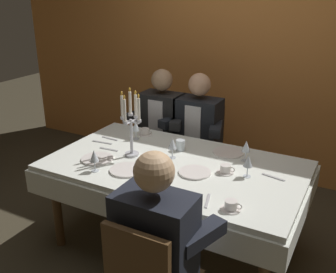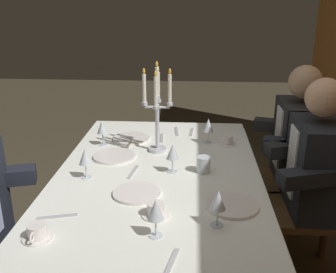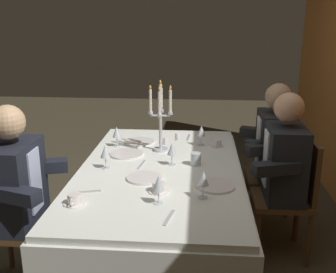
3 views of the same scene
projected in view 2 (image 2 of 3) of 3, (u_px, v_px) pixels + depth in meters
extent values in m
cube|color=white|center=(157.00, 180.00, 2.10)|extent=(1.90, 1.10, 0.04)
cube|color=white|center=(157.00, 198.00, 2.14)|extent=(1.94, 1.14, 0.18)
cylinder|color=#54391F|center=(112.00, 174.00, 3.03)|extent=(0.07, 0.07, 0.70)
cylinder|color=#54391F|center=(224.00, 177.00, 2.98)|extent=(0.07, 0.07, 0.70)
cylinder|color=silver|center=(158.00, 149.00, 2.44)|extent=(0.11, 0.11, 0.02)
cylinder|color=silver|center=(157.00, 126.00, 2.39)|extent=(0.02, 0.02, 0.28)
cylinder|color=silver|center=(157.00, 97.00, 2.32)|extent=(0.04, 0.04, 0.02)
cylinder|color=white|center=(157.00, 82.00, 2.29)|extent=(0.02, 0.02, 0.17)
ellipsoid|color=yellow|center=(157.00, 64.00, 2.26)|extent=(0.02, 0.02, 0.03)
cylinder|color=silver|center=(157.00, 109.00, 2.31)|extent=(0.07, 0.01, 0.01)
cylinder|color=silver|center=(156.00, 107.00, 2.27)|extent=(0.04, 0.04, 0.02)
cylinder|color=white|center=(156.00, 91.00, 2.24)|extent=(0.02, 0.02, 0.17)
ellipsoid|color=yellow|center=(156.00, 74.00, 2.20)|extent=(0.02, 0.02, 0.03)
cylinder|color=silver|center=(163.00, 107.00, 2.34)|extent=(0.01, 0.07, 0.01)
cylinder|color=silver|center=(170.00, 104.00, 2.33)|extent=(0.04, 0.04, 0.02)
cylinder|color=white|center=(170.00, 89.00, 2.30)|extent=(0.02, 0.02, 0.17)
ellipsoid|color=yellow|center=(170.00, 71.00, 2.27)|extent=(0.02, 0.02, 0.03)
cylinder|color=silver|center=(158.00, 105.00, 2.38)|extent=(0.07, 0.01, 0.01)
cylinder|color=silver|center=(158.00, 101.00, 2.41)|extent=(0.04, 0.04, 0.02)
cylinder|color=white|center=(158.00, 86.00, 2.38)|extent=(0.02, 0.02, 0.17)
ellipsoid|color=yellow|center=(158.00, 69.00, 2.34)|extent=(0.02, 0.02, 0.03)
cylinder|color=silver|center=(151.00, 107.00, 2.35)|extent=(0.01, 0.08, 0.01)
cylinder|color=silver|center=(145.00, 104.00, 2.34)|extent=(0.04, 0.04, 0.02)
cylinder|color=white|center=(144.00, 88.00, 2.31)|extent=(0.02, 0.02, 0.17)
ellipsoid|color=yellow|center=(144.00, 71.00, 2.28)|extent=(0.02, 0.02, 0.03)
cylinder|color=white|center=(131.00, 138.00, 2.63)|extent=(0.25, 0.25, 0.01)
cylinder|color=white|center=(137.00, 193.00, 1.91)|extent=(0.23, 0.23, 0.01)
cylinder|color=white|center=(232.00, 205.00, 1.80)|extent=(0.24, 0.24, 0.01)
cylinder|color=white|center=(114.00, 156.00, 2.34)|extent=(0.25, 0.25, 0.01)
cylinder|color=silver|center=(156.00, 236.00, 1.58)|extent=(0.06, 0.06, 0.00)
cylinder|color=silver|center=(156.00, 227.00, 1.57)|extent=(0.01, 0.01, 0.07)
cone|color=silver|center=(156.00, 209.00, 1.54)|extent=(0.07, 0.07, 0.08)
cylinder|color=maroon|center=(156.00, 215.00, 1.55)|extent=(0.04, 0.04, 0.03)
cylinder|color=silver|center=(87.00, 177.00, 2.08)|extent=(0.06, 0.06, 0.00)
cylinder|color=silver|center=(86.00, 170.00, 2.07)|extent=(0.01, 0.01, 0.07)
cone|color=silver|center=(85.00, 156.00, 2.04)|extent=(0.07, 0.07, 0.08)
cylinder|color=silver|center=(172.00, 172.00, 2.15)|extent=(0.06, 0.06, 0.00)
cylinder|color=silver|center=(173.00, 165.00, 2.14)|extent=(0.01, 0.01, 0.07)
cone|color=silver|center=(173.00, 151.00, 2.11)|extent=(0.07, 0.07, 0.08)
cylinder|color=#E0D172|center=(173.00, 156.00, 2.12)|extent=(0.04, 0.04, 0.03)
cylinder|color=silver|center=(217.00, 225.00, 1.65)|extent=(0.06, 0.06, 0.00)
cylinder|color=silver|center=(217.00, 217.00, 1.64)|extent=(0.01, 0.01, 0.07)
cone|color=silver|center=(218.00, 200.00, 1.61)|extent=(0.07, 0.07, 0.08)
cylinder|color=silver|center=(208.00, 143.00, 2.57)|extent=(0.06, 0.06, 0.00)
cylinder|color=silver|center=(208.00, 137.00, 2.56)|extent=(0.01, 0.01, 0.07)
cone|color=silver|center=(208.00, 125.00, 2.53)|extent=(0.07, 0.07, 0.08)
cylinder|color=silver|center=(103.00, 144.00, 2.54)|extent=(0.06, 0.06, 0.00)
cylinder|color=silver|center=(103.00, 139.00, 2.52)|extent=(0.01, 0.01, 0.07)
cone|color=silver|center=(102.00, 127.00, 2.50)|extent=(0.07, 0.07, 0.08)
cylinder|color=maroon|center=(102.00, 130.00, 2.51)|extent=(0.04, 0.04, 0.03)
cylinder|color=silver|center=(203.00, 164.00, 2.14)|extent=(0.07, 0.07, 0.09)
cylinder|color=white|center=(227.00, 144.00, 2.55)|extent=(0.12, 0.12, 0.01)
cylinder|color=white|center=(227.00, 139.00, 2.54)|extent=(0.08, 0.08, 0.05)
torus|color=white|center=(227.00, 142.00, 2.49)|extent=(0.04, 0.01, 0.04)
cylinder|color=white|center=(38.00, 238.00, 1.56)|extent=(0.12, 0.12, 0.01)
cylinder|color=white|center=(37.00, 231.00, 1.55)|extent=(0.08, 0.08, 0.05)
torus|color=white|center=(32.00, 238.00, 1.51)|extent=(0.04, 0.01, 0.04)
cylinder|color=white|center=(156.00, 215.00, 1.72)|extent=(0.12, 0.12, 0.01)
cylinder|color=white|center=(156.00, 209.00, 1.71)|extent=(0.08, 0.08, 0.05)
torus|color=white|center=(155.00, 214.00, 1.67)|extent=(0.04, 0.01, 0.04)
cube|color=#B7B7BC|center=(177.00, 131.00, 2.78)|extent=(0.19, 0.04, 0.01)
cube|color=#B7B7BC|center=(192.00, 132.00, 2.77)|extent=(0.17, 0.03, 0.01)
cube|color=#B7B7BC|center=(57.00, 217.00, 1.71)|extent=(0.06, 0.17, 0.01)
cube|color=#B7B7BC|center=(133.00, 172.00, 2.14)|extent=(0.17, 0.04, 0.01)
cube|color=#B7B7BC|center=(162.00, 138.00, 2.65)|extent=(0.17, 0.03, 0.01)
cube|color=#B7B7BC|center=(171.00, 263.00, 1.42)|extent=(0.17, 0.05, 0.01)
cylinder|color=#54391F|center=(260.00, 198.00, 2.96)|extent=(0.04, 0.04, 0.42)
cylinder|color=#54391F|center=(269.00, 225.00, 2.62)|extent=(0.04, 0.04, 0.42)
cylinder|color=#54391F|center=(309.00, 200.00, 2.94)|extent=(0.04, 0.04, 0.42)
cylinder|color=#54391F|center=(324.00, 227.00, 2.60)|extent=(0.04, 0.04, 0.42)
cube|color=#54391F|center=(294.00, 182.00, 2.70)|extent=(0.42, 0.42, 0.04)
cube|color=#54391F|center=(327.00, 150.00, 2.61)|extent=(0.38, 0.04, 0.44)
cube|color=black|center=(298.00, 143.00, 2.60)|extent=(0.42, 0.26, 0.54)
cube|color=silver|center=(278.00, 138.00, 2.60)|extent=(0.16, 0.01, 0.40)
sphere|color=tan|center=(305.00, 82.00, 2.47)|extent=(0.21, 0.21, 0.21)
cube|color=black|center=(277.00, 126.00, 2.80)|extent=(0.19, 0.34, 0.08)
cube|color=black|center=(291.00, 149.00, 2.39)|extent=(0.19, 0.34, 0.08)
cylinder|color=#54391F|center=(270.00, 228.00, 2.59)|extent=(0.04, 0.04, 0.42)
cylinder|color=#54391F|center=(281.00, 263.00, 2.25)|extent=(0.04, 0.04, 0.42)
cylinder|color=#54391F|center=(326.00, 230.00, 2.56)|extent=(0.04, 0.04, 0.42)
cube|color=#54391F|center=(309.00, 212.00, 2.33)|extent=(0.42, 0.42, 0.04)
cube|color=black|center=(315.00, 167.00, 2.23)|extent=(0.42, 0.26, 0.54)
cube|color=white|center=(292.00, 162.00, 2.23)|extent=(0.16, 0.01, 0.40)
sphere|color=tan|center=(325.00, 98.00, 2.09)|extent=(0.21, 0.21, 0.21)
cube|color=black|center=(289.00, 146.00, 2.43)|extent=(0.19, 0.34, 0.08)
cube|color=black|center=(309.00, 177.00, 2.02)|extent=(0.19, 0.34, 0.08)
cylinder|color=#54391F|center=(28.00, 273.00, 2.17)|extent=(0.04, 0.04, 0.42)
cube|color=#1E212C|center=(3.00, 177.00, 2.02)|extent=(0.19, 0.34, 0.08)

